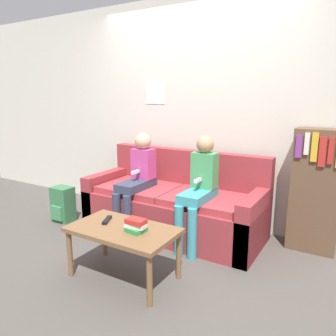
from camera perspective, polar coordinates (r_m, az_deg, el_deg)
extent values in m
plane|color=#4C4742|center=(3.37, -3.43, -13.88)|extent=(10.00, 10.00, 0.00)
cube|color=beige|center=(3.90, 4.83, 9.59)|extent=(8.00, 0.06, 2.60)
cube|color=silver|center=(4.14, -2.23, 13.09)|extent=(0.27, 0.00, 0.29)
cube|color=maroon|center=(3.66, 0.81, -8.02)|extent=(1.96, 0.80, 0.42)
cube|color=maroon|center=(3.82, 3.33, -0.24)|extent=(1.96, 0.14, 0.46)
cube|color=maroon|center=(4.14, -10.20, -4.57)|extent=(0.14, 0.80, 0.58)
cube|color=maroon|center=(3.31, 14.80, -9.32)|extent=(0.14, 0.80, 0.58)
cube|color=#A1343A|center=(3.77, -4.93, -3.49)|extent=(0.82, 0.64, 0.07)
cube|color=#A1343A|center=(3.37, 6.67, -5.49)|extent=(0.82, 0.64, 0.07)
cube|color=brown|center=(2.75, -7.83, -10.66)|extent=(0.89, 0.51, 0.04)
cylinder|color=brown|center=(2.96, -16.72, -14.08)|extent=(0.04, 0.04, 0.40)
cylinder|color=brown|center=(2.49, -3.24, -19.03)|extent=(0.04, 0.04, 0.40)
cylinder|color=brown|center=(3.23, -10.98, -11.38)|extent=(0.04, 0.04, 0.40)
cylinder|color=brown|center=(2.81, 1.88, -15.05)|extent=(0.04, 0.04, 0.40)
cylinder|color=#33384C|center=(3.56, -8.85, -8.23)|extent=(0.09, 0.09, 0.49)
cylinder|color=#33384C|center=(3.47, -7.05, -8.69)|extent=(0.09, 0.09, 0.49)
cube|color=#33384C|center=(3.62, -5.55, -2.90)|extent=(0.23, 0.50, 0.09)
cube|color=#B73D7F|center=(3.68, -4.32, 0.78)|extent=(0.24, 0.16, 0.33)
sphere|color=tan|center=(3.63, -4.39, 4.69)|extent=(0.18, 0.18, 0.18)
cube|color=white|center=(3.57, -5.68, -0.69)|extent=(0.03, 0.12, 0.03)
cylinder|color=teal|center=(3.16, 1.90, -10.82)|extent=(0.09, 0.09, 0.49)
cylinder|color=teal|center=(3.10, 4.21, -11.33)|extent=(0.09, 0.09, 0.49)
cube|color=teal|center=(3.24, 5.24, -4.73)|extent=(0.23, 0.50, 0.09)
cube|color=#429356|center=(3.31, 6.38, -0.38)|extent=(0.24, 0.16, 0.36)
sphere|color=tan|center=(3.26, 6.49, 4.10)|extent=(0.17, 0.17, 0.17)
cube|color=white|center=(3.19, 5.23, -2.16)|extent=(0.03, 0.12, 0.03)
cube|color=black|center=(2.90, -10.57, -8.89)|extent=(0.11, 0.17, 0.02)
cube|color=#2D8442|center=(2.66, -5.59, -10.59)|extent=(0.16, 0.15, 0.04)
cube|color=silver|center=(2.65, -5.61, -9.90)|extent=(0.17, 0.10, 0.03)
cube|color=red|center=(2.64, -5.62, -9.21)|extent=(0.16, 0.10, 0.04)
cube|color=brown|center=(3.46, 24.34, -3.67)|extent=(0.45, 0.25, 1.20)
cube|color=#7A3389|center=(3.26, 21.81, 3.51)|extent=(0.05, 0.02, 0.21)
cube|color=silver|center=(3.25, 23.03, 3.90)|extent=(0.04, 0.02, 0.20)
cube|color=gold|center=(3.24, 24.17, 3.32)|extent=(0.05, 0.02, 0.26)
cube|color=red|center=(3.24, 25.29, 2.56)|extent=(0.06, 0.02, 0.27)
cube|color=red|center=(3.24, 26.51, 2.69)|extent=(0.04, 0.02, 0.24)
cube|color=#336B42|center=(4.19, -17.81, -5.97)|extent=(0.25, 0.19, 0.42)
cube|color=#3D804F|center=(4.15, -18.85, -7.45)|extent=(0.17, 0.03, 0.17)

